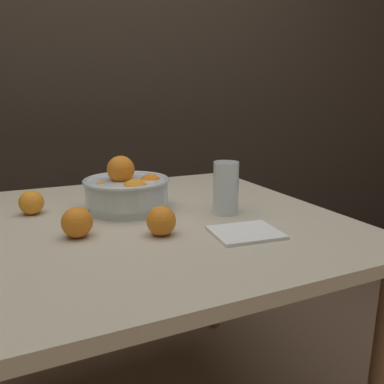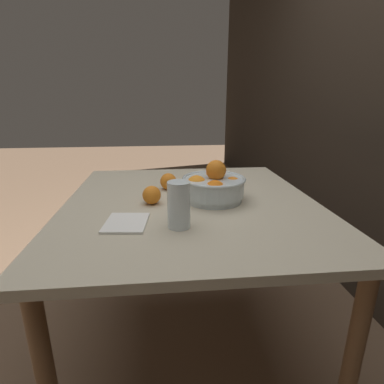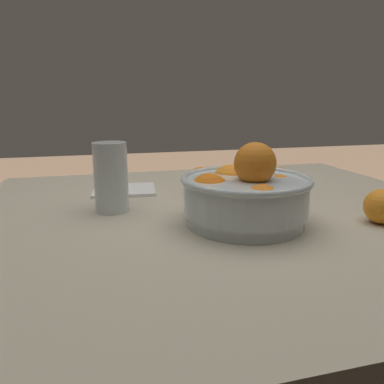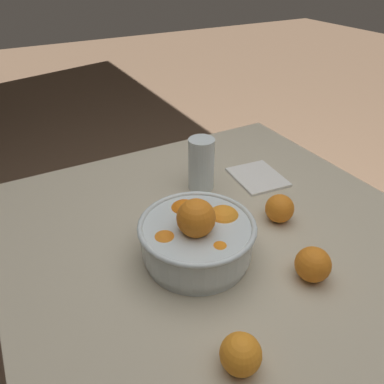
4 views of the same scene
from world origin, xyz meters
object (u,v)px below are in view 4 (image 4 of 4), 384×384
at_px(orange_loose_near_bowl, 241,354).
at_px(orange_loose_front, 313,264).
at_px(orange_loose_aside, 280,208).
at_px(juice_glass, 201,166).
at_px(fruit_bowl, 197,236).

height_order(orange_loose_near_bowl, orange_loose_front, orange_loose_front).
distance_m(orange_loose_front, orange_loose_aside, 0.20).
bearing_deg(orange_loose_near_bowl, juice_glass, -23.46).
distance_m(orange_loose_near_bowl, orange_loose_front, 0.26).
bearing_deg(orange_loose_near_bowl, orange_loose_aside, -48.30).
distance_m(juice_glass, orange_loose_near_bowl, 0.55).
bearing_deg(orange_loose_near_bowl, orange_loose_front, -69.17).
bearing_deg(juice_glass, orange_loose_near_bowl, 156.54).
bearing_deg(orange_loose_front, orange_loose_near_bowl, 110.83).
bearing_deg(orange_loose_front, orange_loose_aside, -20.33).
bearing_deg(orange_loose_aside, fruit_bowl, 94.08).
height_order(fruit_bowl, juice_glass, fruit_bowl).
xyz_separation_m(orange_loose_front, orange_loose_aside, (0.18, -0.07, -0.00)).
relative_size(orange_loose_near_bowl, orange_loose_front, 0.94).
distance_m(orange_loose_near_bowl, orange_loose_aside, 0.41).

